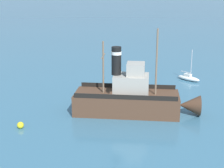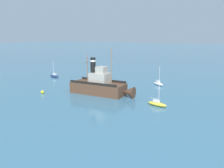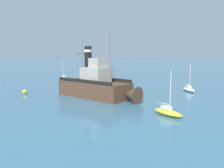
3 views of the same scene
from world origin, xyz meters
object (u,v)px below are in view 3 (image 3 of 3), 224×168
Objects in this scene: mooring_buoy at (25,92)px; sailboat_yellow at (168,112)px; old_tugboat at (97,86)px; sailboat_navy at (64,79)px; sailboat_white at (189,89)px.

sailboat_yellow is at bearing 100.74° from mooring_buoy.
old_tugboat is 2.98× the size of sailboat_navy.
sailboat_yellow is (17.10, 6.45, 0.00)m from sailboat_white.
old_tugboat is 25.57m from sailboat_navy.
sailboat_white is (-15.38, 7.15, -1.40)m from old_tugboat.
sailboat_navy is 31.34m from sailboat_white.
old_tugboat is 12.76m from mooring_buoy.
sailboat_navy and sailboat_yellow have the same top height.
sailboat_navy is 38.95m from sailboat_yellow.
sailboat_yellow is (11.33, 37.26, 0.00)m from sailboat_navy.
mooring_buoy is (21.76, -18.10, -0.07)m from sailboat_white.
sailboat_navy is 1.00× the size of sailboat_yellow.
sailboat_white is at bearing 140.24° from mooring_buoy.
sailboat_navy and sailboat_white have the same top height.
sailboat_white reaches higher than mooring_buoy.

